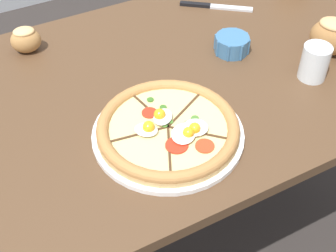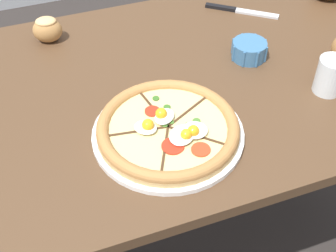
# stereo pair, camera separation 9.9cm
# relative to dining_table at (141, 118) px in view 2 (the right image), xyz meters

# --- Properties ---
(ground_plane) EXTENTS (12.00, 12.00, 0.00)m
(ground_plane) POSITION_rel_dining_table_xyz_m (0.00, 0.00, -0.64)
(ground_plane) COLOR #2D2826
(dining_table) EXTENTS (1.53, 0.79, 0.74)m
(dining_table) POSITION_rel_dining_table_xyz_m (0.00, 0.00, 0.00)
(dining_table) COLOR #513823
(dining_table) RESTS_ON ground_plane
(pizza) EXTENTS (0.33, 0.33, 0.06)m
(pizza) POSITION_rel_dining_table_xyz_m (0.01, -0.17, 0.12)
(pizza) COLOR white
(pizza) RESTS_ON dining_table
(ramekin_bowl) EXTENTS (0.09, 0.09, 0.05)m
(ramekin_bowl) POSITION_rel_dining_table_xyz_m (0.30, 0.02, 0.12)
(ramekin_bowl) COLOR teal
(ramekin_bowl) RESTS_ON dining_table
(bread_piece_near) EXTENTS (0.09, 0.07, 0.07)m
(bread_piece_near) POSITION_rel_dining_table_xyz_m (-0.17, 0.28, 0.13)
(bread_piece_near) COLOR #B27F47
(bread_piece_near) RESTS_ON dining_table
(knife_main) EXTENTS (0.18, 0.15, 0.01)m
(knife_main) POSITION_rel_dining_table_xyz_m (0.39, 0.24, 0.10)
(knife_main) COLOR silver
(knife_main) RESTS_ON dining_table
(water_glass) EXTENTS (0.07, 0.07, 0.09)m
(water_glass) POSITION_rel_dining_table_xyz_m (0.42, -0.16, 0.14)
(water_glass) COLOR white
(water_glass) RESTS_ON dining_table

